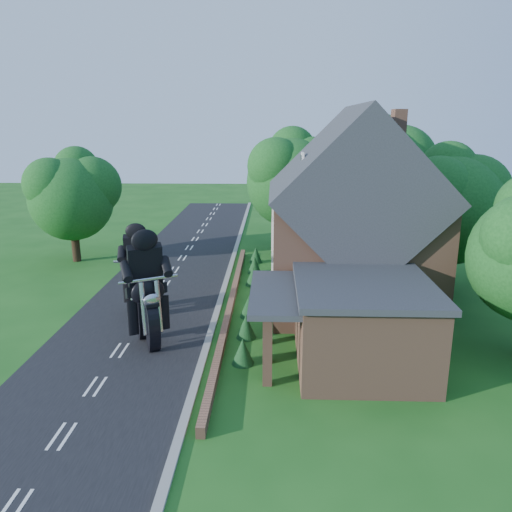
{
  "coord_description": "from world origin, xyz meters",
  "views": [
    {
      "loc": [
        6.46,
        -19.19,
        9.36
      ],
      "look_at": [
        5.61,
        5.31,
        2.8
      ],
      "focal_mm": 35.0,
      "sensor_mm": 36.0,
      "label": 1
    }
  ],
  "objects_px": {
    "motorcycle_lead": "(149,329)",
    "motorcycle_follow": "(141,300)",
    "house": "(352,224)",
    "garden_wall": "(231,306)",
    "annex": "(359,322)"
  },
  "relations": [
    {
      "from": "garden_wall",
      "to": "annex",
      "type": "height_order",
      "value": "annex"
    },
    {
      "from": "garden_wall",
      "to": "motorcycle_lead",
      "type": "height_order",
      "value": "motorcycle_lead"
    },
    {
      "from": "garden_wall",
      "to": "motorcycle_lead",
      "type": "bearing_deg",
      "value": -125.6
    },
    {
      "from": "motorcycle_lead",
      "to": "motorcycle_follow",
      "type": "xyz_separation_m",
      "value": [
        -1.36,
        3.82,
        -0.08
      ]
    },
    {
      "from": "annex",
      "to": "motorcycle_lead",
      "type": "bearing_deg",
      "value": 170.96
    },
    {
      "from": "house",
      "to": "motorcycle_lead",
      "type": "bearing_deg",
      "value": -149.94
    },
    {
      "from": "garden_wall",
      "to": "motorcycle_follow",
      "type": "xyz_separation_m",
      "value": [
        -4.52,
        -0.59,
        0.5
      ]
    },
    {
      "from": "motorcycle_follow",
      "to": "motorcycle_lead",
      "type": "bearing_deg",
      "value": 102.34
    },
    {
      "from": "house",
      "to": "annex",
      "type": "distance_m",
      "value": 7.3
    },
    {
      "from": "motorcycle_lead",
      "to": "house",
      "type": "bearing_deg",
      "value": -178.88
    },
    {
      "from": "garden_wall",
      "to": "annex",
      "type": "bearing_deg",
      "value": -46.16
    },
    {
      "from": "house",
      "to": "annex",
      "type": "relative_size",
      "value": 1.45
    },
    {
      "from": "motorcycle_lead",
      "to": "motorcycle_follow",
      "type": "bearing_deg",
      "value": -99.37
    },
    {
      "from": "annex",
      "to": "motorcycle_follow",
      "type": "height_order",
      "value": "annex"
    },
    {
      "from": "garden_wall",
      "to": "house",
      "type": "relative_size",
      "value": 2.15
    }
  ]
}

